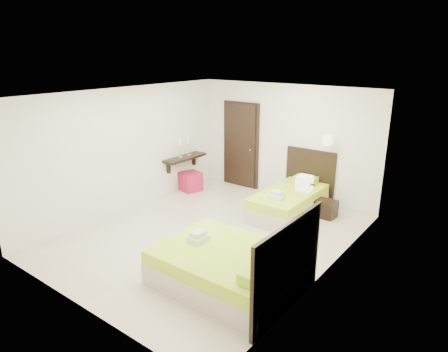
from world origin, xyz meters
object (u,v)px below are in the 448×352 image
Objects in this scene: bed_single at (291,200)px; bed_double at (232,267)px; nightstand at (326,209)px; ottoman at (191,181)px.

bed_double is at bearing -78.03° from bed_single.
bed_single reaches higher than nightstand.
ottoman is at bearing -175.65° from bed_single.
bed_single is at bearing -158.35° from nightstand.
nightstand is at bearing 89.01° from bed_double.
bed_double is 4.29m from ottoman.
bed_double is 3.22m from nightstand.
bed_double reaches higher than nightstand.
bed_double is at bearing -40.19° from ottoman.
ottoman is (-2.64, -0.20, -0.07)m from bed_single.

